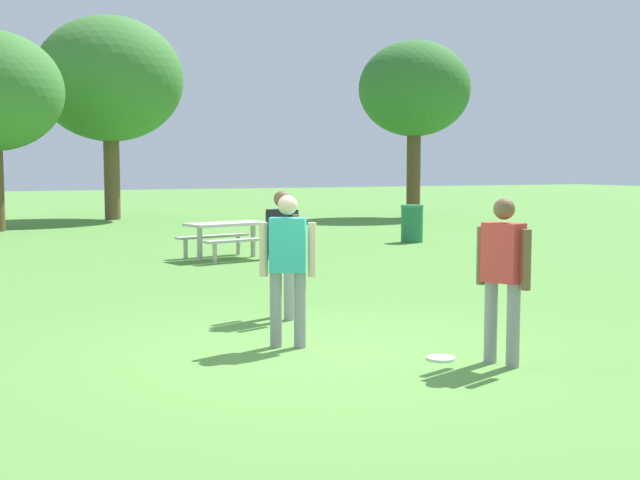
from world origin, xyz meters
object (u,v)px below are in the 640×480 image
person_bystander (288,260)px  tree_far_right (110,80)px  person_catcher (503,270)px  picnic_table_near (227,232)px  trash_can_further_along (412,223)px  person_thrower (282,246)px  frisbee (441,358)px  tree_slender_mid (414,90)px

person_bystander → tree_far_right: tree_far_right is taller
person_catcher → picnic_table_near: size_ratio=0.83×
picnic_table_near → trash_can_further_along: trash_can_further_along is taller
person_bystander → trash_can_further_along: bearing=51.7°
picnic_table_near → tree_far_right: size_ratio=0.27×
trash_can_further_along → person_thrower: bearing=-130.8°
person_thrower → frisbee: bearing=-77.9°
person_bystander → tree_far_right: size_ratio=0.22×
person_catcher → picnic_table_near: 9.89m
frisbee → tree_slender_mid: size_ratio=0.04×
person_catcher → frisbee: size_ratio=5.66×
picnic_table_near → tree_slender_mid: 15.71m
person_bystander → tree_slender_mid: (13.27, 18.53, 3.87)m
person_catcher → trash_can_further_along: size_ratio=1.71×
person_thrower → trash_can_further_along: 10.91m
person_thrower → frisbee: person_thrower is taller
frisbee → tree_slender_mid: 23.62m
frisbee → picnic_table_near: picnic_table_near is taller
person_thrower → tree_slender_mid: size_ratio=0.25×
frisbee → tree_far_right: tree_far_right is taller
person_thrower → person_bystander: same height
person_thrower → person_bystander: size_ratio=1.00×
picnic_table_near → tree_slender_mid: size_ratio=0.30×
person_thrower → frisbee: 2.94m
picnic_table_near → person_catcher: bearing=-93.5°
frisbee → tree_far_right: 23.98m
person_bystander → picnic_table_near: bearing=75.2°
picnic_table_near → tree_far_right: 14.68m
picnic_table_near → tree_slender_mid: (11.08, 10.28, 4.25)m
tree_far_right → trash_can_further_along: bearing=-67.8°
person_thrower → person_catcher: (0.99, -3.16, 0.00)m
person_bystander → tree_slender_mid: 23.12m
person_thrower → person_catcher: same height
person_catcher → picnic_table_near: bearing=86.5°
person_catcher → person_bystander: bearing=134.2°
person_catcher → picnic_table_near: person_catcher is taller
frisbee → picnic_table_near: bearing=83.9°
person_bystander → frisbee: (1.17, -1.18, -0.93)m
frisbee → trash_can_further_along: (6.55, 10.97, 0.47)m
person_thrower → picnic_table_near: size_ratio=0.83×
trash_can_further_along → tree_far_right: 14.18m
picnic_table_near → trash_can_further_along: (5.53, 1.54, -0.08)m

